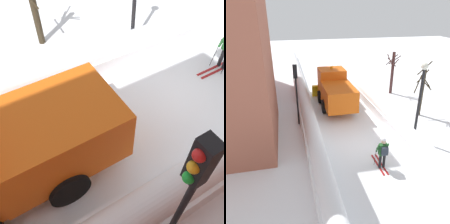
# 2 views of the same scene
# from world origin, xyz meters

# --- Properties ---
(plow_truck) EXTENTS (3.20, 5.98, 3.12)m
(plow_truck) POSITION_xyz_m (-0.28, 6.14, 1.48)
(plow_truck) COLOR orange
(plow_truck) RESTS_ON ground
(traffic_light_pole) EXTENTS (0.28, 0.42, 4.27)m
(traffic_light_pole) POSITION_xyz_m (-3.51, 3.69, 3.00)
(traffic_light_pole) COLOR black
(traffic_light_pole) RESTS_ON ground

